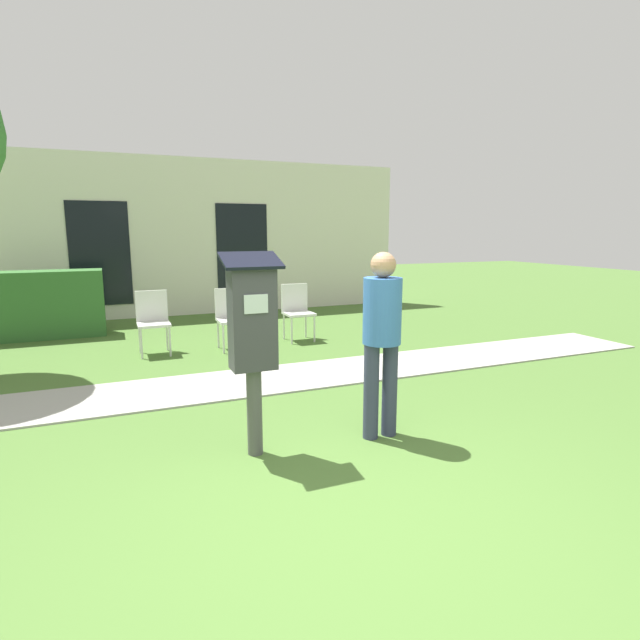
{
  "coord_description": "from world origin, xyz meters",
  "views": [
    {
      "loc": [
        -1.23,
        -2.46,
        1.75
      ],
      "look_at": [
        0.28,
        1.13,
        1.05
      ],
      "focal_mm": 28.0,
      "sensor_mm": 36.0,
      "label": 1
    }
  ],
  "objects_px": {
    "parking_meter": "(253,328)",
    "outdoor_chair_left": "(153,317)",
    "outdoor_chair_middle": "(232,314)",
    "outdoor_chair_right": "(297,307)",
    "person_standing": "(382,331)"
  },
  "relations": [
    {
      "from": "parking_meter",
      "to": "outdoor_chair_left",
      "type": "xyz_separation_m",
      "value": [
        -0.46,
        3.77,
        -0.49
      ]
    },
    {
      "from": "outdoor_chair_middle",
      "to": "outdoor_chair_right",
      "type": "xyz_separation_m",
      "value": [
        1.11,
        0.19,
        0.0
      ]
    },
    {
      "from": "parking_meter",
      "to": "outdoor_chair_left",
      "type": "bearing_deg",
      "value": 96.92
    },
    {
      "from": "outdoor_chair_left",
      "to": "outdoor_chair_middle",
      "type": "xyz_separation_m",
      "value": [
        1.11,
        -0.14,
        0.0
      ]
    },
    {
      "from": "parking_meter",
      "to": "outdoor_chair_left",
      "type": "distance_m",
      "value": 3.83
    },
    {
      "from": "parking_meter",
      "to": "person_standing",
      "type": "bearing_deg",
      "value": -4.35
    },
    {
      "from": "outdoor_chair_left",
      "to": "outdoor_chair_right",
      "type": "bearing_deg",
      "value": -11.4
    },
    {
      "from": "person_standing",
      "to": "outdoor_chair_left",
      "type": "relative_size",
      "value": 1.76
    },
    {
      "from": "outdoor_chair_middle",
      "to": "outdoor_chair_right",
      "type": "bearing_deg",
      "value": -2.72
    },
    {
      "from": "person_standing",
      "to": "outdoor_chair_left",
      "type": "distance_m",
      "value": 4.16
    },
    {
      "from": "parking_meter",
      "to": "outdoor_chair_middle",
      "type": "distance_m",
      "value": 3.72
    },
    {
      "from": "parking_meter",
      "to": "person_standing",
      "type": "height_order",
      "value": "parking_meter"
    },
    {
      "from": "outdoor_chair_right",
      "to": "outdoor_chair_middle",
      "type": "bearing_deg",
      "value": -161.54
    },
    {
      "from": "parking_meter",
      "to": "outdoor_chair_middle",
      "type": "bearing_deg",
      "value": 79.85
    },
    {
      "from": "parking_meter",
      "to": "outdoor_chair_left",
      "type": "height_order",
      "value": "parking_meter"
    }
  ]
}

